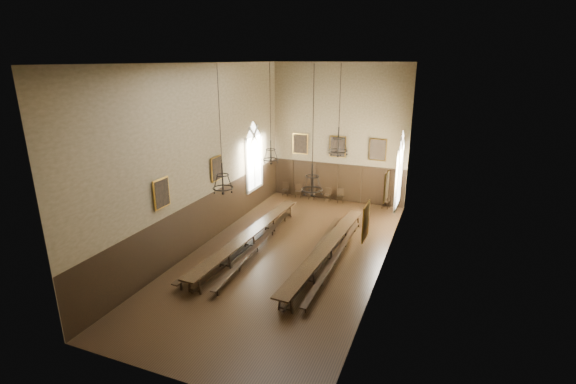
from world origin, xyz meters
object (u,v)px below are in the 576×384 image
Objects in this scene: bench_right_outer at (335,259)px; chandelier_front_right at (312,182)px; chandelier_back_left at (271,153)px; table_left at (250,240)px; chair_2 at (312,195)px; bench_right_inner at (315,253)px; chair_7 at (386,204)px; chair_1 at (298,193)px; chair_0 at (285,192)px; chandelier_back_right at (338,145)px; table_right at (327,252)px; bench_left_inner at (258,247)px; chandelier_front_left at (223,180)px; chair_3 at (327,197)px; bench_left_outer at (241,240)px.

chandelier_front_right is at bearing -106.02° from bench_right_outer.
bench_right_outer is 1.80× the size of chandelier_back_left.
chair_2 is (0.47, 8.48, -0.14)m from table_left.
chair_7 is at bearing 76.34° from bench_right_inner.
chair_1 is (-5.06, 8.69, 0.02)m from bench_right_outer.
chair_0 is 0.22× the size of chandelier_back_right.
chair_0 is (-5.53, 8.42, -0.13)m from table_right.
chandelier_front_left is (-0.52, -2.15, 3.96)m from bench_left_inner.
chair_0 is (-1.49, 8.49, -0.13)m from table_left.
chandelier_front_right is at bearing -74.68° from chair_0.
chandelier_back_right reaches higher than table_right.
table_left is 8.63m from chair_3.
bench_right_inner is at bearing 1.07° from bench_left_outer.
chandelier_front_right reaches higher than chair_1.
chandelier_front_left is (-3.39, -2.59, 3.97)m from bench_right_inner.
bench_left_outer is 2.45× the size of chandelier_back_right.
chandelier_back_left is 0.95× the size of chandelier_front_left.
table_left is at bearing -150.76° from chandelier_back_right.
chair_2 is (1.02, 8.43, -0.03)m from bench_left_outer.
chandelier_front_left is at bearing -129.36° from chandelier_back_right.
chandelier_back_right is at bearing 36.98° from bench_left_inner.
bench_left_outer is 10.35m from chair_7.
chair_2 is 0.18× the size of chandelier_back_left.
chair_7 is at bearing -12.00° from chair_0.
bench_right_outer is (5.07, -0.25, -0.04)m from bench_left_outer.
chandelier_front_right reaches higher than table_right.
chandelier_front_right reaches higher than table_left.
bench_right_inner is 2.11× the size of chandelier_back_right.
bench_left_inner is at bearing -96.48° from chair_2.
chair_7 is at bearing -0.13° from chair_3.
table_right is at bearing 32.54° from chandelier_front_left.
chandelier_front_left is at bearing -93.77° from chair_0.
chair_3 is (1.11, 0.01, -0.00)m from chair_2.
chair_2 is 0.17× the size of chandelier_front_left.
chandelier_back_left is (-3.81, 2.16, 4.07)m from table_right.
chair_7 is 0.22× the size of chandelier_back_right.
chair_1 is 9.12m from chandelier_back_right.
bench_right_outer is at bearing -74.01° from chandelier_back_right.
chandelier_back_left is at bearing -98.43° from chair_1.
chandelier_front_left is 3.93m from chandelier_front_right.
bench_left_outer is at bearing -112.84° from chair_7.
table_left is 11.01× the size of chair_7.
chair_7 reaches higher than chair_3.
table_left is at bearing -177.96° from bench_right_inner.
chair_1 reaches higher than bench_right_inner.
table_left is at bearing 91.44° from chandelier_front_left.
chair_2 is at bearing 87.75° from chandelier_back_left.
chair_0 is at bearing 130.16° from chandelier_back_right.
bench_left_outer reaches higher than bench_right_outer.
chandelier_front_left is (-1.52, -10.95, 3.96)m from chair_3.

